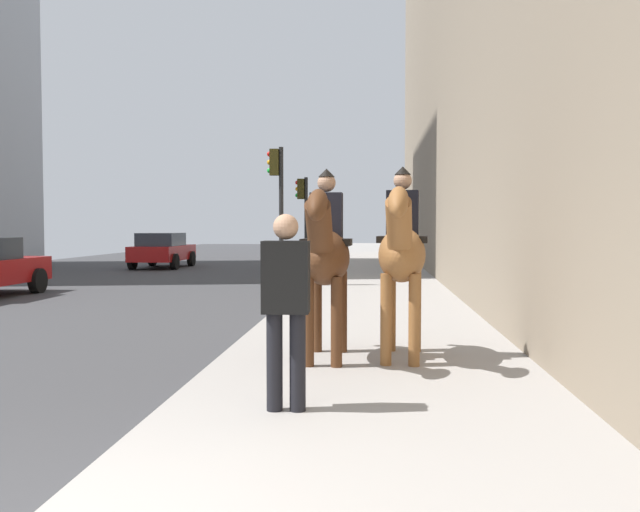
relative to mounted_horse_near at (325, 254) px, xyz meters
name	(u,v)px	position (x,y,z in m)	size (l,w,h in m)	color
mounted_horse_near	(325,254)	(0.00, 0.00, 0.00)	(2.15, 0.61, 2.28)	#4C2B16
mounted_horse_far	(402,252)	(0.12, -0.90, 0.03)	(2.15, 0.69, 2.31)	brown
pedestrian_greeting	(286,298)	(-2.20, 0.18, -0.29)	(0.27, 0.40, 1.70)	black
car_mid_lane	(162,250)	(18.91, 8.08, -0.63)	(3.92, 1.93, 1.44)	maroon
traffic_light_near_curb	(278,194)	(9.83, 1.98, 1.17)	(0.20, 0.44, 3.82)	black
traffic_light_far_curb	(303,209)	(15.18, 1.86, 0.92)	(0.20, 0.44, 3.41)	black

